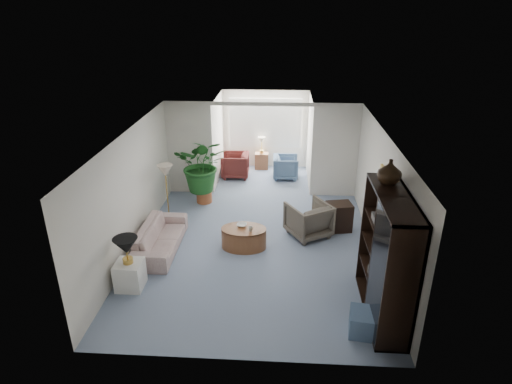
# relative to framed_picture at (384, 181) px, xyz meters

# --- Properties ---
(floor) EXTENTS (6.00, 6.00, 0.00)m
(floor) POSITION_rel_framed_picture_xyz_m (-2.46, 0.10, -1.70)
(floor) COLOR #8897B4
(floor) RESTS_ON ground
(sunroom_floor) EXTENTS (2.60, 2.60, 0.00)m
(sunroom_floor) POSITION_rel_framed_picture_xyz_m (-2.46, 4.20, -1.70)
(sunroom_floor) COLOR #8897B4
(sunroom_floor) RESTS_ON ground
(back_pier_left) EXTENTS (1.20, 0.12, 2.50)m
(back_pier_left) POSITION_rel_framed_picture_xyz_m (-4.36, 3.10, -0.45)
(back_pier_left) COLOR silver
(back_pier_left) RESTS_ON ground
(back_pier_right) EXTENTS (1.20, 0.12, 2.50)m
(back_pier_right) POSITION_rel_framed_picture_xyz_m (-0.56, 3.10, -0.45)
(back_pier_right) COLOR silver
(back_pier_right) RESTS_ON ground
(back_header) EXTENTS (2.60, 0.12, 0.10)m
(back_header) POSITION_rel_framed_picture_xyz_m (-2.46, 3.10, 0.75)
(back_header) COLOR silver
(back_header) RESTS_ON back_pier_left
(window_pane) EXTENTS (2.20, 0.02, 1.50)m
(window_pane) POSITION_rel_framed_picture_xyz_m (-2.46, 5.28, -0.30)
(window_pane) COLOR white
(window_blinds) EXTENTS (2.20, 0.02, 1.50)m
(window_blinds) POSITION_rel_framed_picture_xyz_m (-2.46, 5.25, -0.30)
(window_blinds) COLOR white
(framed_picture) EXTENTS (0.04, 0.50, 0.40)m
(framed_picture) POSITION_rel_framed_picture_xyz_m (0.00, 0.00, 0.00)
(framed_picture) COLOR #B2A48E
(sofa) EXTENTS (0.75, 1.91, 0.56)m
(sofa) POSITION_rel_framed_picture_xyz_m (-4.43, 0.09, -1.42)
(sofa) COLOR beige
(sofa) RESTS_ON ground
(end_table) EXTENTS (0.47, 0.47, 0.52)m
(end_table) POSITION_rel_framed_picture_xyz_m (-4.63, -1.26, -1.44)
(end_table) COLOR white
(end_table) RESTS_ON ground
(table_lamp) EXTENTS (0.44, 0.44, 0.30)m
(table_lamp) POSITION_rel_framed_picture_xyz_m (-4.63, -1.26, -0.83)
(table_lamp) COLOR black
(table_lamp) RESTS_ON end_table
(floor_lamp) EXTENTS (0.36, 0.36, 0.28)m
(floor_lamp) POSITION_rel_framed_picture_xyz_m (-4.59, 1.45, -0.45)
(floor_lamp) COLOR beige
(floor_lamp) RESTS_ON ground
(coffee_table) EXTENTS (1.06, 1.06, 0.45)m
(coffee_table) POSITION_rel_framed_picture_xyz_m (-2.69, 0.27, -1.47)
(coffee_table) COLOR brown
(coffee_table) RESTS_ON ground
(coffee_bowl) EXTENTS (0.23, 0.23, 0.05)m
(coffee_bowl) POSITION_rel_framed_picture_xyz_m (-2.74, 0.37, -1.22)
(coffee_bowl) COLOR white
(coffee_bowl) RESTS_ON coffee_table
(coffee_cup) EXTENTS (0.11, 0.11, 0.09)m
(coffee_cup) POSITION_rel_framed_picture_xyz_m (-2.54, 0.17, -1.20)
(coffee_cup) COLOR #B9B1A1
(coffee_cup) RESTS_ON coffee_table
(wingback_chair) EXTENTS (1.15, 1.16, 0.78)m
(wingback_chair) POSITION_rel_framed_picture_xyz_m (-1.31, 0.89, -1.31)
(wingback_chair) COLOR #675D51
(wingback_chair) RESTS_ON ground
(side_table_dark) EXTENTS (0.62, 0.53, 0.65)m
(side_table_dark) POSITION_rel_framed_picture_xyz_m (-0.61, 1.19, -1.37)
(side_table_dark) COLOR black
(side_table_dark) RESTS_ON ground
(entertainment_cabinet) EXTENTS (0.51, 1.92, 2.13)m
(entertainment_cabinet) POSITION_rel_framed_picture_xyz_m (-0.23, -1.67, -0.63)
(entertainment_cabinet) COLOR black
(entertainment_cabinet) RESTS_ON ground
(cabinet_urn) EXTENTS (0.38, 0.38, 0.40)m
(cabinet_urn) POSITION_rel_framed_picture_xyz_m (-0.23, -1.17, 0.63)
(cabinet_urn) COLOR black
(cabinet_urn) RESTS_ON entertainment_cabinet
(ottoman) EXTENTS (0.53, 0.53, 0.38)m
(ottoman) POSITION_rel_framed_picture_xyz_m (-0.58, -2.20, -1.51)
(ottoman) COLOR slate
(ottoman) RESTS_ON ground
(plant_pot) EXTENTS (0.40, 0.40, 0.32)m
(plant_pot) POSITION_rel_framed_picture_xyz_m (-3.92, 2.48, -1.54)
(plant_pot) COLOR #A85831
(plant_pot) RESTS_ON ground
(house_plant) EXTENTS (1.29, 1.12, 1.44)m
(house_plant) POSITION_rel_framed_picture_xyz_m (-3.92, 2.48, -0.66)
(house_plant) COLOR #1D551E
(house_plant) RESTS_ON plant_pot
(sunroom_chair_blue) EXTENTS (0.75, 0.73, 0.67)m
(sunroom_chair_blue) POSITION_rel_framed_picture_xyz_m (-1.81, 4.32, -1.37)
(sunroom_chair_blue) COLOR slate
(sunroom_chair_blue) RESTS_ON ground
(sunroom_chair_maroon) EXTENTS (0.81, 0.79, 0.72)m
(sunroom_chair_maroon) POSITION_rel_framed_picture_xyz_m (-3.31, 4.32, -1.34)
(sunroom_chair_maroon) COLOR maroon
(sunroom_chair_maroon) RESTS_ON ground
(sunroom_table) EXTENTS (0.42, 0.33, 0.50)m
(sunroom_table) POSITION_rel_framed_picture_xyz_m (-2.56, 5.07, -1.45)
(sunroom_table) COLOR brown
(sunroom_table) RESTS_ON ground
(shelf_clutter) EXTENTS (0.30, 0.98, 1.06)m
(shelf_clutter) POSITION_rel_framed_picture_xyz_m (-0.28, -1.65, -0.50)
(shelf_clutter) COLOR #3E3C3A
(shelf_clutter) RESTS_ON entertainment_cabinet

